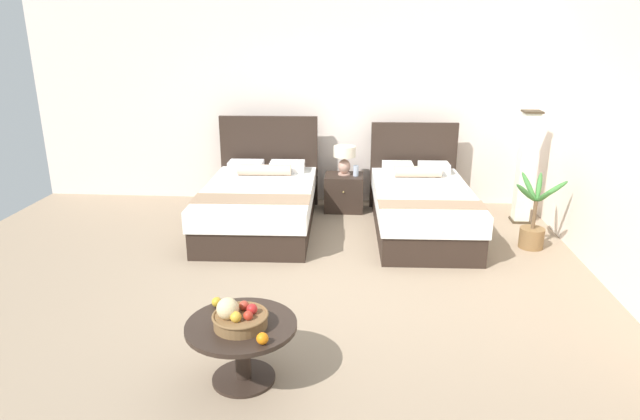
% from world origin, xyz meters
% --- Properties ---
extents(ground_plane, '(9.22, 9.42, 0.02)m').
position_xyz_m(ground_plane, '(0.00, 0.00, -0.01)').
color(ground_plane, gray).
extents(wall_back, '(9.22, 0.12, 2.88)m').
position_xyz_m(wall_back, '(0.00, 2.91, 1.44)').
color(wall_back, silver).
rests_on(wall_back, ground).
extents(wall_side_right, '(0.12, 5.02, 2.88)m').
position_xyz_m(wall_side_right, '(2.81, 0.40, 1.44)').
color(wall_side_right, silver).
rests_on(wall_side_right, ground).
extents(bed_near_window, '(1.46, 2.26, 1.30)m').
position_xyz_m(bed_near_window, '(-1.04, 1.57, 0.32)').
color(bed_near_window, '#2E221B').
rests_on(bed_near_window, ground).
extents(bed_near_corner, '(1.27, 2.26, 1.24)m').
position_xyz_m(bed_near_corner, '(1.03, 1.56, 0.33)').
color(bed_near_corner, '#2E221B').
rests_on(bed_near_corner, ground).
extents(nightstand, '(0.54, 0.49, 0.51)m').
position_xyz_m(nightstand, '(0.02, 2.38, 0.26)').
color(nightstand, '#2E221B').
rests_on(nightstand, ground).
extents(table_lamp, '(0.31, 0.31, 0.41)m').
position_xyz_m(table_lamp, '(0.02, 2.40, 0.78)').
color(table_lamp, tan).
rests_on(table_lamp, nightstand).
extents(vase, '(0.08, 0.08, 0.15)m').
position_xyz_m(vase, '(0.19, 2.34, 0.59)').
color(vase, '#B0BDCE').
rests_on(vase, nightstand).
extents(coffee_table, '(0.81, 0.81, 0.47)m').
position_xyz_m(coffee_table, '(-0.58, -1.72, 0.34)').
color(coffee_table, '#2E221B').
rests_on(coffee_table, ground).
extents(fruit_bowl, '(0.40, 0.40, 0.23)m').
position_xyz_m(fruit_bowl, '(-0.59, -1.77, 0.55)').
color(fruit_bowl, brown).
rests_on(fruit_bowl, coffee_table).
extents(loose_apple, '(0.08, 0.08, 0.08)m').
position_xyz_m(loose_apple, '(-0.81, -1.49, 0.51)').
color(loose_apple, gold).
rests_on(loose_apple, coffee_table).
extents(loose_orange, '(0.08, 0.08, 0.08)m').
position_xyz_m(loose_orange, '(-0.38, -1.98, 0.51)').
color(loose_orange, orange).
rests_on(loose_orange, coffee_table).
extents(floor_lamp_corner, '(0.23, 0.23, 1.49)m').
position_xyz_m(floor_lamp_corner, '(2.42, 2.05, 0.74)').
color(floor_lamp_corner, '#3F3221').
rests_on(floor_lamp_corner, ground).
extents(potted_palm, '(0.66, 0.56, 0.91)m').
position_xyz_m(potted_palm, '(2.30, 1.10, 0.28)').
color(potted_palm, brown).
rests_on(potted_palm, ground).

